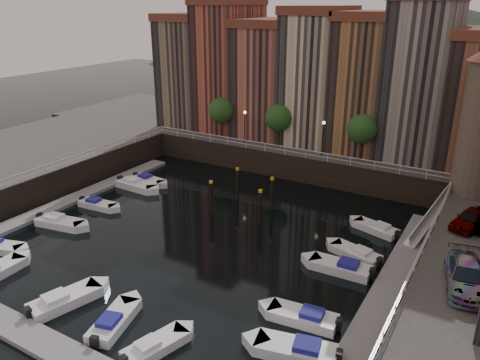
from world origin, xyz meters
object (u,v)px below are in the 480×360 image
Objects in this scene: boat_left_1 at (60,222)px; car_c at (466,277)px; mooring_pilings at (245,196)px; boat_left_2 at (98,204)px; gangway at (431,215)px; car_a at (471,220)px.

boat_left_1 is 33.82m from car_c.
mooring_pilings reaches higher than boat_left_2.
mooring_pilings is at bearing -165.98° from gangway.
boat_left_2 is 0.79× the size of car_c.
car_a reaches higher than mooring_pilings.
car_c is (0.64, -9.03, 0.05)m from car_a.
mooring_pilings is at bearing 21.73° from boat_left_2.
mooring_pilings is 14.94m from boat_left_2.
car_a is at bearing 7.17° from boat_left_2.
car_a reaches higher than boat_left_1.
boat_left_2 is at bearing 81.85° from boat_left_1.
boat_left_1 is at bearing -93.24° from boat_left_2.
boat_left_1 is at bearing 173.89° from car_c.
boat_left_2 is 33.98m from car_a.
mooring_pilings is at bearing 146.12° from car_c.
car_a is at bearing -48.35° from gangway.
gangway is at bearing 95.94° from car_c.
boat_left_1 is at bearing -138.77° from mooring_pilings.
gangway is 1.92× the size of boat_left_2.
car_a is (32.88, 11.97, 3.36)m from boat_left_1.
boat_left_2 is at bearing -160.01° from gangway.
boat_left_1 is 35.15m from car_a.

